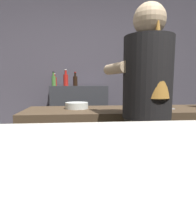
% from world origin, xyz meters
% --- Properties ---
extents(wall_back, '(5.20, 0.10, 2.70)m').
position_xyz_m(wall_back, '(0.00, 2.20, 1.35)').
color(wall_back, '#4F4955').
rests_on(wall_back, ground).
extents(prep_counter, '(2.10, 0.60, 0.92)m').
position_xyz_m(prep_counter, '(0.35, 0.58, 0.46)').
color(prep_counter, '#4D3A28').
rests_on(prep_counter, ground).
extents(back_shelf, '(0.87, 0.36, 1.12)m').
position_xyz_m(back_shelf, '(-0.19, 1.92, 0.56)').
color(back_shelf, '#35363B').
rests_on(back_shelf, ground).
extents(bartender, '(0.48, 0.54, 1.69)m').
position_xyz_m(bartender, '(0.27, 0.12, 0.98)').
color(bartender, '#36352F').
rests_on(bartender, ground).
extents(mixing_bowl, '(0.21, 0.21, 0.06)m').
position_xyz_m(mixing_bowl, '(-0.23, 0.64, 0.95)').
color(mixing_bowl, silver).
rests_on(mixing_bowl, prep_counter).
extents(chefs_knife, '(0.24, 0.09, 0.01)m').
position_xyz_m(chefs_knife, '(0.55, 0.53, 0.93)').
color(chefs_knife, silver).
rests_on(chefs_knife, prep_counter).
extents(bottle_olive_oil, '(0.07, 0.07, 0.19)m').
position_xyz_m(bottle_olive_oil, '(-0.57, 2.01, 1.19)').
color(bottle_olive_oil, red).
rests_on(bottle_olive_oil, back_shelf).
extents(bottle_hot_sauce, '(0.07, 0.07, 0.25)m').
position_xyz_m(bottle_hot_sauce, '(-0.39, 1.87, 1.22)').
color(bottle_hot_sauce, red).
rests_on(bottle_hot_sauce, back_shelf).
extents(bottle_vinegar, '(0.06, 0.06, 0.21)m').
position_xyz_m(bottle_vinegar, '(-0.57, 1.84, 1.20)').
color(bottle_vinegar, '#4C873C').
rests_on(bottle_vinegar, back_shelf).
extents(bottle_soy, '(0.07, 0.07, 0.21)m').
position_xyz_m(bottle_soy, '(-0.25, 1.84, 1.20)').
color(bottle_soy, black).
rests_on(bottle_soy, back_shelf).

